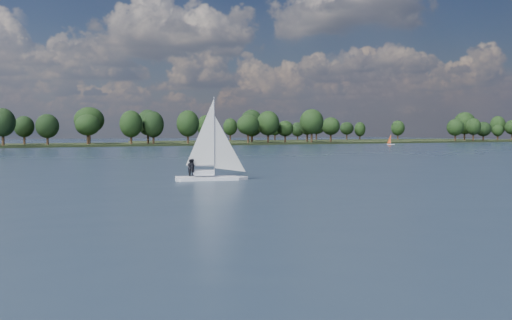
% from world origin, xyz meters
% --- Properties ---
extents(ground, '(700.00, 700.00, 0.00)m').
position_xyz_m(ground, '(0.00, 100.00, 0.00)').
color(ground, '#233342').
rests_on(ground, ground).
extents(far_shore, '(660.00, 40.00, 1.50)m').
position_xyz_m(far_shore, '(0.00, 212.00, 0.00)').
color(far_shore, black).
rests_on(far_shore, ground).
extents(far_shore_back, '(220.00, 30.00, 1.40)m').
position_xyz_m(far_shore_back, '(160.00, 260.00, 0.00)').
color(far_shore_back, black).
rests_on(far_shore_back, ground).
extents(sailboat, '(7.50, 3.67, 9.51)m').
position_xyz_m(sailboat, '(-6.33, 45.08, 2.65)').
color(sailboat, white).
rests_on(sailboat, ground).
extents(dinghy_orange, '(3.13, 2.29, 4.67)m').
position_xyz_m(dinghy_orange, '(132.12, 170.91, 1.10)').
color(dinghy_orange, white).
rests_on(dinghy_orange, ground).
extents(treeline, '(562.95, 73.94, 17.85)m').
position_xyz_m(treeline, '(-7.08, 208.78, 8.04)').
color(treeline, black).
rests_on(treeline, ground).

